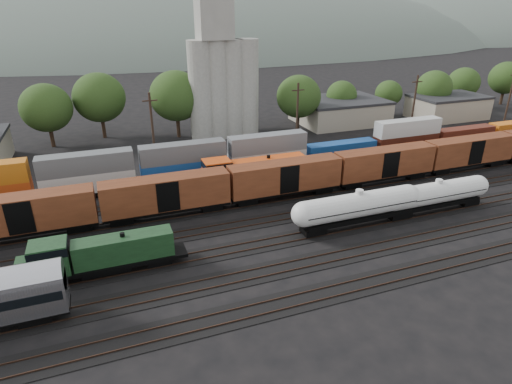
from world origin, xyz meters
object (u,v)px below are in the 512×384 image
object	(u,v)px
tank_car_a	(358,206)
grain_silo	(223,78)
orange_locomotive	(248,172)
green_locomotive	(95,255)

from	to	relation	value
tank_car_a	grain_silo	xyz separation A→B (m)	(-3.66, 41.00, 8.67)
orange_locomotive	grain_silo	world-z (taller)	grain_silo
green_locomotive	orange_locomotive	distance (m)	25.35
orange_locomotive	grain_silo	size ratio (longest dim) A/B	0.61
green_locomotive	grain_silo	xyz separation A→B (m)	(24.75, 41.00, 8.94)
green_locomotive	grain_silo	bearing A→B (deg)	58.88
green_locomotive	orange_locomotive	xyz separation A→B (m)	(20.43, 15.00, 0.21)
green_locomotive	orange_locomotive	bearing A→B (deg)	36.28
tank_car_a	grain_silo	distance (m)	42.07
tank_car_a	orange_locomotive	size ratio (longest dim) A/B	0.93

